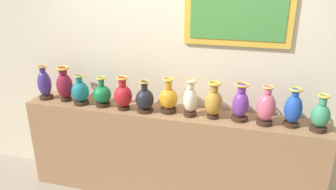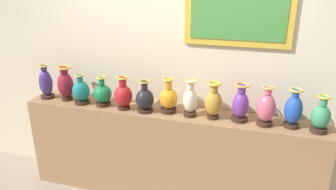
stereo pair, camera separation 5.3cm
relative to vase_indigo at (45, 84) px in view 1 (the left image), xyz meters
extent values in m
cube|color=#99704C|center=(1.38, 0.02, -0.67)|extent=(3.04, 0.39, 1.00)
cube|color=beige|center=(1.38, 0.27, 0.31)|extent=(5.13, 0.10, 2.95)
cube|color=gold|center=(1.98, 0.21, 0.77)|extent=(0.97, 0.03, 0.56)
cube|color=#43893E|center=(1.98, 0.19, 0.77)|extent=(0.85, 0.01, 0.44)
cylinder|color=#382319|center=(0.00, 0.00, -0.15)|extent=(0.15, 0.15, 0.03)
ellipsoid|color=#3F2D7F|center=(0.00, 0.00, 0.00)|extent=(0.14, 0.14, 0.28)
cylinder|color=#3F2D7F|center=(0.00, 0.00, 0.17)|extent=(0.06, 0.06, 0.05)
torus|color=gold|center=(0.00, 0.00, 0.20)|extent=(0.10, 0.10, 0.02)
cylinder|color=#382319|center=(0.24, 0.00, -0.15)|extent=(0.11, 0.11, 0.03)
ellipsoid|color=maroon|center=(0.24, 0.00, 0.00)|extent=(0.17, 0.17, 0.27)
cylinder|color=maroon|center=(0.24, 0.00, 0.17)|extent=(0.08, 0.08, 0.06)
torus|color=gold|center=(0.24, 0.00, 0.20)|extent=(0.14, 0.14, 0.02)
cylinder|color=#382319|center=(0.45, -0.04, -0.15)|extent=(0.15, 0.15, 0.03)
ellipsoid|color=#19727A|center=(0.45, -0.04, -0.03)|extent=(0.18, 0.18, 0.21)
cylinder|color=#19727A|center=(0.45, -0.04, 0.11)|extent=(0.06, 0.06, 0.06)
torus|color=gold|center=(0.45, -0.04, 0.14)|extent=(0.11, 0.11, 0.01)
cylinder|color=#382319|center=(0.69, -0.02, -0.15)|extent=(0.15, 0.15, 0.04)
ellipsoid|color=#14723D|center=(0.69, -0.02, -0.04)|extent=(0.19, 0.19, 0.18)
cylinder|color=#14723D|center=(0.69, -0.02, 0.09)|extent=(0.06, 0.06, 0.08)
torus|color=gold|center=(0.69, -0.02, 0.13)|extent=(0.10, 0.10, 0.02)
cylinder|color=#382319|center=(0.93, -0.05, -0.15)|extent=(0.12, 0.12, 0.03)
ellipsoid|color=red|center=(0.93, -0.05, -0.02)|extent=(0.18, 0.18, 0.22)
cylinder|color=red|center=(0.93, -0.05, 0.13)|extent=(0.07, 0.07, 0.08)
torus|color=gold|center=(0.93, -0.05, 0.17)|extent=(0.12, 0.12, 0.02)
cylinder|color=#382319|center=(1.16, -0.04, -0.15)|extent=(0.16, 0.16, 0.03)
ellipsoid|color=black|center=(1.16, -0.04, -0.04)|extent=(0.18, 0.18, 0.21)
cylinder|color=black|center=(1.16, -0.04, 0.11)|extent=(0.06, 0.06, 0.08)
torus|color=gold|center=(1.16, -0.04, 0.15)|extent=(0.11, 0.11, 0.01)
cylinder|color=#382319|center=(1.39, 0.01, -0.15)|extent=(0.16, 0.16, 0.04)
ellipsoid|color=orange|center=(1.39, 0.01, -0.02)|extent=(0.18, 0.18, 0.21)
cylinder|color=orange|center=(1.39, 0.01, 0.13)|extent=(0.07, 0.07, 0.09)
torus|color=gold|center=(1.39, 0.01, 0.17)|extent=(0.12, 0.12, 0.01)
cylinder|color=#382319|center=(1.61, -0.02, -0.15)|extent=(0.12, 0.12, 0.04)
ellipsoid|color=beige|center=(1.61, -0.02, -0.01)|extent=(0.13, 0.13, 0.24)
cylinder|color=beige|center=(1.61, -0.02, 0.15)|extent=(0.07, 0.07, 0.07)
torus|color=gold|center=(1.61, -0.02, 0.19)|extent=(0.11, 0.11, 0.01)
cylinder|color=#382319|center=(1.83, -0.01, -0.15)|extent=(0.11, 0.11, 0.03)
ellipsoid|color=#B27F2D|center=(1.83, -0.01, -0.01)|extent=(0.16, 0.16, 0.24)
cylinder|color=#B27F2D|center=(1.83, -0.01, 0.14)|extent=(0.07, 0.07, 0.07)
torus|color=gold|center=(1.83, -0.01, 0.18)|extent=(0.13, 0.13, 0.02)
cylinder|color=#382319|center=(2.08, 0.01, -0.15)|extent=(0.15, 0.15, 0.03)
ellipsoid|color=#6B3393|center=(2.08, 0.01, -0.01)|extent=(0.15, 0.15, 0.25)
cylinder|color=#6B3393|center=(2.08, 0.01, 0.15)|extent=(0.07, 0.07, 0.07)
torus|color=gold|center=(2.08, 0.01, 0.18)|extent=(0.13, 0.13, 0.02)
cylinder|color=#382319|center=(2.30, -0.02, -0.15)|extent=(0.14, 0.14, 0.04)
ellipsoid|color=#CC5972|center=(2.30, -0.02, 0.00)|extent=(0.17, 0.17, 0.26)
cylinder|color=#CC5972|center=(2.30, -0.02, 0.16)|extent=(0.06, 0.06, 0.06)
torus|color=gold|center=(2.30, -0.02, 0.19)|extent=(0.10, 0.10, 0.01)
cylinder|color=#382319|center=(2.53, 0.01, -0.15)|extent=(0.14, 0.14, 0.03)
ellipsoid|color=#1E47B2|center=(2.53, 0.01, 0.00)|extent=(0.15, 0.15, 0.26)
cylinder|color=#1E47B2|center=(2.53, 0.01, 0.16)|extent=(0.06, 0.06, 0.05)
torus|color=gold|center=(2.53, 0.01, 0.18)|extent=(0.11, 0.11, 0.02)
cylinder|color=#382319|center=(2.76, -0.03, -0.15)|extent=(0.14, 0.14, 0.04)
ellipsoid|color=#388C60|center=(2.76, -0.03, -0.02)|extent=(0.16, 0.16, 0.21)
cylinder|color=#388C60|center=(2.76, -0.03, 0.12)|extent=(0.06, 0.06, 0.08)
torus|color=gold|center=(2.76, -0.03, 0.16)|extent=(0.10, 0.10, 0.02)
camera|label=1|loc=(2.16, -2.81, 1.15)|focal=34.47mm
camera|label=2|loc=(2.21, -2.80, 1.15)|focal=34.47mm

